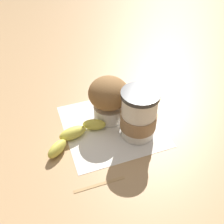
# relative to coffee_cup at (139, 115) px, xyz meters

# --- Properties ---
(ground_plane) EXTENTS (3.00, 3.00, 0.00)m
(ground_plane) POSITION_rel_coffee_cup_xyz_m (0.05, -0.04, -0.06)
(ground_plane) COLOR tan
(paper_napkin) EXTENTS (0.26, 0.26, 0.00)m
(paper_napkin) POSITION_rel_coffee_cup_xyz_m (0.05, -0.04, -0.06)
(paper_napkin) COLOR white
(paper_napkin) RESTS_ON ground_plane
(coffee_cup) EXTENTS (0.09, 0.09, 0.13)m
(coffee_cup) POSITION_rel_coffee_cup_xyz_m (0.00, 0.00, 0.00)
(coffee_cup) COLOR silver
(coffee_cup) RESTS_ON paper_napkin
(muffin) EXTENTS (0.10, 0.10, 0.12)m
(muffin) POSITION_rel_coffee_cup_xyz_m (0.05, -0.07, 0.01)
(muffin) COLOR white
(muffin) RESTS_ON paper_napkin
(banana) EXTENTS (0.16, 0.10, 0.03)m
(banana) POSITION_rel_coffee_cup_xyz_m (0.15, -0.02, -0.04)
(banana) COLOR #D6CC4C
(banana) RESTS_ON paper_napkin
(wooden_stirrer) EXTENTS (0.11, 0.01, 0.00)m
(wooden_stirrer) POSITION_rel_coffee_cup_xyz_m (0.13, 0.12, -0.06)
(wooden_stirrer) COLOR tan
(wooden_stirrer) RESTS_ON ground_plane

